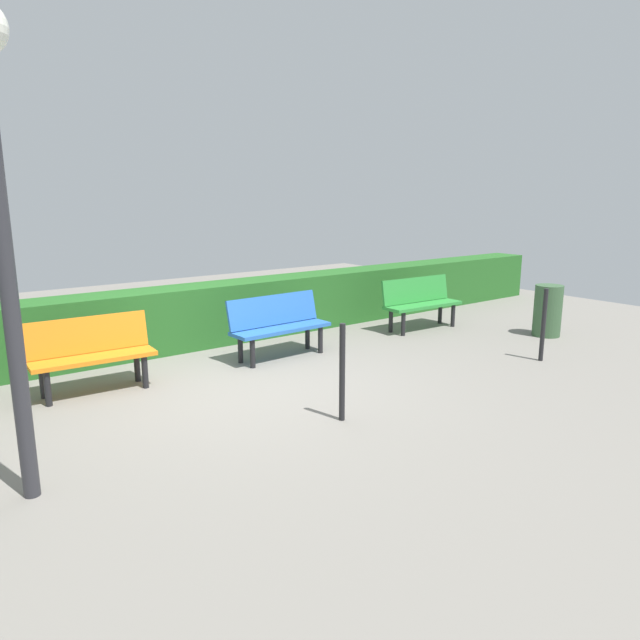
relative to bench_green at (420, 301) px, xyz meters
The scene contains 8 objects.
ground_plane 4.03m from the bench_green, 11.95° to the left, with size 17.92×17.92×0.00m, color gray.
bench_green is the anchor object (origin of this frame).
bench_blue 2.86m from the bench_green, ahead, with size 1.47×0.53×0.86m.
bench_orange 5.36m from the bench_green, ahead, with size 1.37×0.51×0.86m.
hedge_row 3.00m from the bench_green, 24.68° to the right, with size 13.92×0.67×0.91m, color #266023.
railing_post_near 2.36m from the bench_green, 87.58° to the left, with size 0.06×0.06×1.00m, color black.
railing_post_mid 4.32m from the bench_green, 33.03° to the left, with size 0.06×0.06×1.00m, color black.
trash_bin 2.03m from the bench_green, 128.35° to the left, with size 0.43×0.43×0.82m, color #385938.
Camera 1 is at (3.18, 5.75, 2.23)m, focal length 32.31 mm.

